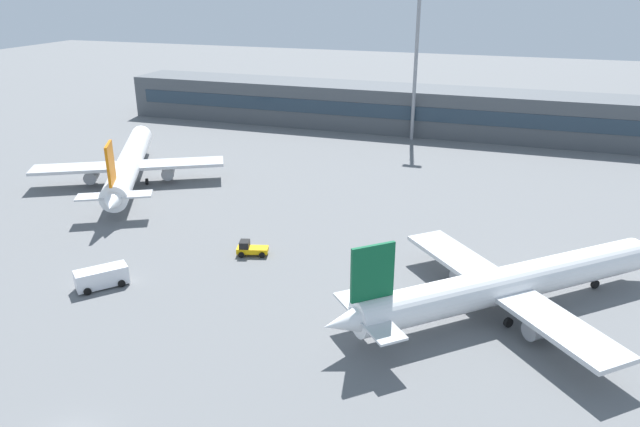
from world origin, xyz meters
TOP-DOWN VIEW (x-y plane):
  - ground_plane at (0.00, 40.00)m, footprint 400.00×400.00m
  - terminal_building at (0.00, 98.74)m, footprint 115.68×12.13m
  - airplane_near at (28.09, 28.82)m, footprint 31.04×28.83m
  - airplane_mid at (-30.27, 51.06)m, footprint 27.66×38.11m
  - baggage_tug_yellow at (-0.91, 32.19)m, footprint 3.87×2.60m
  - service_van_white at (-12.30, 20.25)m, footprint 4.92×5.24m
  - floodlight_tower_west at (6.98, 91.63)m, footprint 3.20×0.80m

SIDE VIEW (x-z plane):
  - ground_plane at x=0.00m, z-range 0.00..0.00m
  - baggage_tug_yellow at x=-0.91m, z-range -0.08..1.67m
  - service_van_white at x=-12.30m, z-range 0.07..2.15m
  - airplane_near at x=28.09m, z-range -1.89..7.80m
  - airplane_mid at x=-30.27m, z-range -2.01..8.30m
  - terminal_building at x=0.00m, z-range 0.00..9.00m
  - floodlight_tower_west at x=6.98m, z-range 2.07..31.26m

